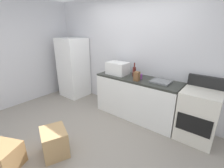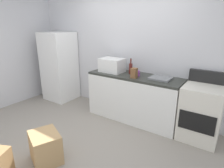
{
  "view_description": "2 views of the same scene",
  "coord_description": "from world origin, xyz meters",
  "px_view_note": "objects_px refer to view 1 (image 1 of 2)",
  "views": [
    {
      "loc": [
        1.85,
        -1.62,
        1.89
      ],
      "look_at": [
        -0.09,
        0.82,
        0.79
      ],
      "focal_mm": 25.35,
      "sensor_mm": 36.0,
      "label": 1
    },
    {
      "loc": [
        1.9,
        -1.93,
        1.85
      ],
      "look_at": [
        0.19,
        0.6,
        0.86
      ],
      "focal_mm": 30.66,
      "sensor_mm": 36.0,
      "label": 2
    }
  ],
  "objects_px": {
    "wine_bottle": "(134,71)",
    "knife_block": "(137,76)",
    "cardboard_box_large": "(4,158)",
    "cardboard_box_medium": "(55,142)",
    "microwave": "(118,68)",
    "coffee_mug": "(140,76)",
    "refrigerator": "(74,68)",
    "stove_oven": "(198,115)"
  },
  "relations": [
    {
      "from": "wine_bottle",
      "to": "cardboard_box_medium",
      "type": "xyz_separation_m",
      "value": [
        -0.29,
        -1.85,
        -0.8
      ]
    },
    {
      "from": "stove_oven",
      "to": "knife_block",
      "type": "bearing_deg",
      "value": -171.45
    },
    {
      "from": "refrigerator",
      "to": "cardboard_box_large",
      "type": "distance_m",
      "value": 2.77
    },
    {
      "from": "microwave",
      "to": "cardboard_box_medium",
      "type": "bearing_deg",
      "value": -86.77
    },
    {
      "from": "refrigerator",
      "to": "cardboard_box_medium",
      "type": "distance_m",
      "value": 2.47
    },
    {
      "from": "refrigerator",
      "to": "wine_bottle",
      "type": "distance_m",
      "value": 1.94
    },
    {
      "from": "cardboard_box_large",
      "to": "cardboard_box_medium",
      "type": "bearing_deg",
      "value": 62.73
    },
    {
      "from": "stove_oven",
      "to": "microwave",
      "type": "xyz_separation_m",
      "value": [
        -1.73,
        -0.02,
        0.57
      ]
    },
    {
      "from": "microwave",
      "to": "knife_block",
      "type": "distance_m",
      "value": 0.6
    },
    {
      "from": "refrigerator",
      "to": "cardboard_box_large",
      "type": "height_order",
      "value": "refrigerator"
    },
    {
      "from": "coffee_mug",
      "to": "cardboard_box_medium",
      "type": "bearing_deg",
      "value": -105.11
    },
    {
      "from": "stove_oven",
      "to": "microwave",
      "type": "relative_size",
      "value": 2.39
    },
    {
      "from": "coffee_mug",
      "to": "knife_block",
      "type": "xyz_separation_m",
      "value": [
        0.0,
        -0.15,
        0.04
      ]
    },
    {
      "from": "coffee_mug",
      "to": "cardboard_box_medium",
      "type": "distance_m",
      "value": 1.98
    },
    {
      "from": "wine_bottle",
      "to": "cardboard_box_large",
      "type": "relative_size",
      "value": 0.72
    },
    {
      "from": "refrigerator",
      "to": "knife_block",
      "type": "relative_size",
      "value": 9.1
    },
    {
      "from": "refrigerator",
      "to": "microwave",
      "type": "height_order",
      "value": "refrigerator"
    },
    {
      "from": "refrigerator",
      "to": "microwave",
      "type": "relative_size",
      "value": 3.56
    },
    {
      "from": "stove_oven",
      "to": "cardboard_box_large",
      "type": "distance_m",
      "value": 3.1
    },
    {
      "from": "refrigerator",
      "to": "coffee_mug",
      "type": "height_order",
      "value": "refrigerator"
    },
    {
      "from": "cardboard_box_medium",
      "to": "stove_oven",
      "type": "bearing_deg",
      "value": 47.79
    },
    {
      "from": "refrigerator",
      "to": "stove_oven",
      "type": "height_order",
      "value": "refrigerator"
    },
    {
      "from": "cardboard_box_large",
      "to": "cardboard_box_medium",
      "type": "xyz_separation_m",
      "value": [
        0.31,
        0.61,
        0.03
      ]
    },
    {
      "from": "wine_bottle",
      "to": "cardboard_box_medium",
      "type": "height_order",
      "value": "wine_bottle"
    },
    {
      "from": "wine_bottle",
      "to": "knife_block",
      "type": "relative_size",
      "value": 1.67
    },
    {
      "from": "cardboard_box_medium",
      "to": "refrigerator",
      "type": "bearing_deg",
      "value": 133.24
    },
    {
      "from": "knife_block",
      "to": "cardboard_box_medium",
      "type": "distance_m",
      "value": 1.87
    },
    {
      "from": "refrigerator",
      "to": "stove_oven",
      "type": "xyz_separation_m",
      "value": [
        3.27,
        0.06,
        -0.35
      ]
    },
    {
      "from": "wine_bottle",
      "to": "knife_block",
      "type": "xyz_separation_m",
      "value": [
        0.19,
        -0.22,
        -0.02
      ]
    },
    {
      "from": "refrigerator",
      "to": "wine_bottle",
      "type": "relative_size",
      "value": 5.46
    },
    {
      "from": "knife_block",
      "to": "cardboard_box_medium",
      "type": "relative_size",
      "value": 0.41
    },
    {
      "from": "microwave",
      "to": "cardboard_box_medium",
      "type": "height_order",
      "value": "microwave"
    },
    {
      "from": "wine_bottle",
      "to": "stove_oven",
      "type": "bearing_deg",
      "value": -2.14
    },
    {
      "from": "refrigerator",
      "to": "microwave",
      "type": "bearing_deg",
      "value": 1.26
    },
    {
      "from": "cardboard_box_medium",
      "to": "microwave",
      "type": "bearing_deg",
      "value": 93.23
    },
    {
      "from": "coffee_mug",
      "to": "cardboard_box_large",
      "type": "bearing_deg",
      "value": -108.39
    },
    {
      "from": "refrigerator",
      "to": "wine_bottle",
      "type": "bearing_deg",
      "value": 3.13
    },
    {
      "from": "microwave",
      "to": "cardboard_box_large",
      "type": "bearing_deg",
      "value": -95.08
    },
    {
      "from": "knife_block",
      "to": "cardboard_box_medium",
      "type": "bearing_deg",
      "value": -106.53
    },
    {
      "from": "microwave",
      "to": "knife_block",
      "type": "relative_size",
      "value": 2.56
    },
    {
      "from": "coffee_mug",
      "to": "knife_block",
      "type": "bearing_deg",
      "value": -88.72
    },
    {
      "from": "microwave",
      "to": "coffee_mug",
      "type": "distance_m",
      "value": 0.59
    }
  ]
}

